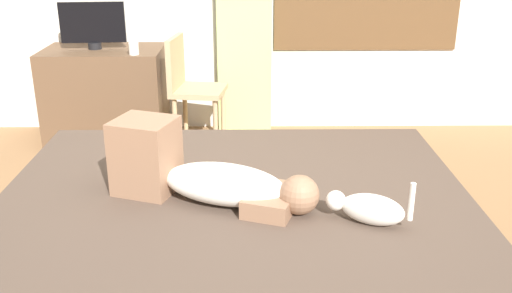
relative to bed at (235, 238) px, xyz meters
name	(u,v)px	position (x,y,z in m)	size (l,w,h in m)	color
ground_plane	(267,289)	(0.15, -0.08, -0.23)	(16.00, 16.00, 0.00)	olive
bed	(235,238)	(0.00, 0.00, 0.00)	(2.21, 1.81, 0.47)	brown
person_lying	(204,175)	(-0.13, -0.06, 0.35)	(0.93, 0.52, 0.34)	silver
cat	(368,208)	(0.55, -0.29, 0.30)	(0.33, 0.21, 0.21)	silver
desk	(107,96)	(-1.05, 1.97, 0.14)	(0.90, 0.56, 0.74)	brown
tv_monitor	(93,25)	(-1.10, 1.97, 0.69)	(0.48, 0.10, 0.35)	black
cup	(134,49)	(-0.77, 1.77, 0.55)	(0.07, 0.07, 0.09)	white
chair_by_desk	(189,84)	(-0.38, 1.80, 0.28)	(0.43, 0.43, 0.86)	tan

